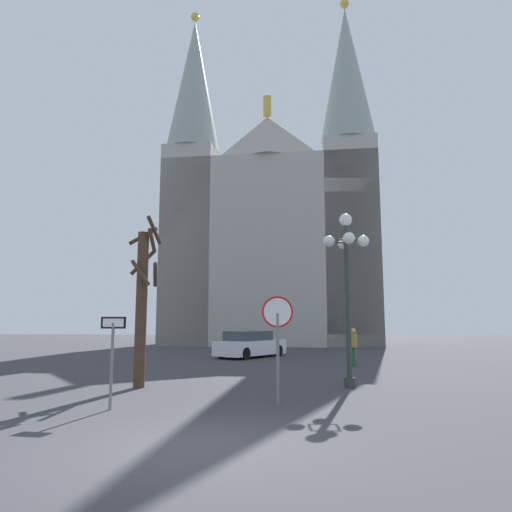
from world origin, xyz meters
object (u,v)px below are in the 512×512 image
object	(u,v)px
one_way_arrow_sign	(112,349)
pedestrian_walking	(354,343)
street_lamp	(347,269)
bare_tree	(142,301)
cathedral	(272,230)
parked_car_near_white	(250,345)
stop_sign	(278,328)

from	to	relation	value
one_way_arrow_sign	pedestrian_walking	world-z (taller)	one_way_arrow_sign
street_lamp	bare_tree	world-z (taller)	street_lamp
cathedral	street_lamp	bearing A→B (deg)	-84.72
one_way_arrow_sign	parked_car_near_white	world-z (taller)	one_way_arrow_sign
one_way_arrow_sign	parked_car_near_white	xyz separation A→B (m)	(2.50, 15.29, -0.68)
bare_tree	pedestrian_walking	size ratio (longest dim) A/B	3.13
parked_car_near_white	street_lamp	bearing A→B (deg)	-72.67
cathedral	stop_sign	size ratio (longest dim) A/B	11.33
one_way_arrow_sign	parked_car_near_white	size ratio (longest dim) A/B	0.46
street_lamp	one_way_arrow_sign	bearing A→B (deg)	-148.48
parked_car_near_white	pedestrian_walking	size ratio (longest dim) A/B	2.76
stop_sign	pedestrian_walking	size ratio (longest dim) A/B	1.56
one_way_arrow_sign	bare_tree	world-z (taller)	bare_tree
parked_car_near_white	cathedral	bearing A→B (deg)	84.97
cathedral	one_way_arrow_sign	xyz separation A→B (m)	(-3.74, -29.36, -8.57)
one_way_arrow_sign	pedestrian_walking	bearing A→B (deg)	54.43
stop_sign	bare_tree	bearing A→B (deg)	147.76
stop_sign	street_lamp	xyz separation A→B (m)	(2.23, 2.87, 1.79)
bare_tree	parked_car_near_white	world-z (taller)	bare_tree
one_way_arrow_sign	street_lamp	bearing A→B (deg)	31.52
cathedral	pedestrian_walking	size ratio (longest dim) A/B	17.73
stop_sign	parked_car_near_white	distance (m)	14.53
stop_sign	street_lamp	bearing A→B (deg)	52.14
pedestrian_walking	stop_sign	bearing A→B (deg)	-110.38
cathedral	parked_car_near_white	distance (m)	16.88
stop_sign	pedestrian_walking	world-z (taller)	stop_sign
street_lamp	bare_tree	size ratio (longest dim) A/B	1.03
one_way_arrow_sign	bare_tree	distance (m)	3.77
one_way_arrow_sign	stop_sign	bearing A→B (deg)	12.73
cathedral	bare_tree	bearing A→B (deg)	-98.96
cathedral	one_way_arrow_sign	world-z (taller)	cathedral
parked_car_near_white	pedestrian_walking	xyz separation A→B (m)	(4.89, -4.96, 0.34)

